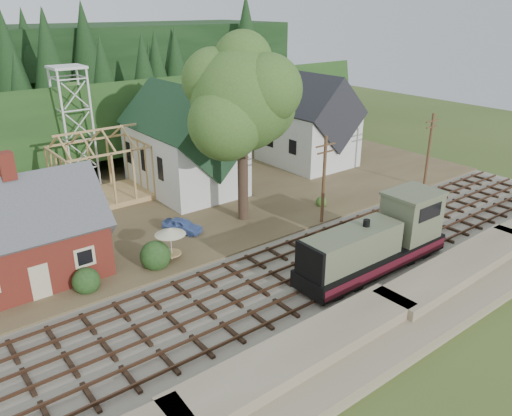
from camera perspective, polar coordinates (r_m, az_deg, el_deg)
ground at (r=36.54m, az=5.39°, el=-7.32°), size 140.00×140.00×0.00m
embankment at (r=31.91m, az=16.07°, el=-13.05°), size 64.00×5.00×1.60m
railroad_bed at (r=36.50m, az=5.39°, el=-7.21°), size 64.00×11.00×0.16m
village_flat at (r=49.79m, az=-8.80°, el=1.02°), size 64.00×26.00×0.30m
hillside at (r=70.89m, az=-18.46°, el=6.44°), size 70.00×28.96×12.74m
ridge at (r=85.78m, az=-22.23°, el=8.55°), size 80.00×20.00×12.00m
depot at (r=37.50m, az=-25.27°, el=-3.20°), size 10.80×7.41×9.00m
church at (r=50.57m, az=-8.09°, el=7.39°), size 8.40×15.17×13.00m
farmhouse at (r=59.44m, az=5.88°, el=9.42°), size 8.40×10.80×10.60m
timber_frame at (r=49.93m, az=-17.30°, el=4.11°), size 8.20×6.20×6.99m
lattice_tower at (r=53.98m, az=-20.52°, el=12.45°), size 3.20×3.20×12.12m
big_tree at (r=41.67m, az=-1.48°, el=11.53°), size 10.90×8.40×14.70m
telegraph_pole_near at (r=42.70m, az=7.76°, el=3.30°), size 2.20×0.28×8.00m
telegraph_pole_far at (r=54.04m, az=19.15°, el=6.31°), size 2.20×0.28×8.00m
locomotive at (r=36.72m, az=13.86°, el=-3.82°), size 12.82×3.21×5.10m
car_blue at (r=42.03m, az=-8.42°, el=-1.97°), size 2.84×3.73×1.18m
car_red at (r=62.75m, az=6.62°, el=6.38°), size 5.08×3.87×1.28m
patio_set at (r=37.11m, az=-9.78°, el=-2.78°), size 2.30×2.30×2.56m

